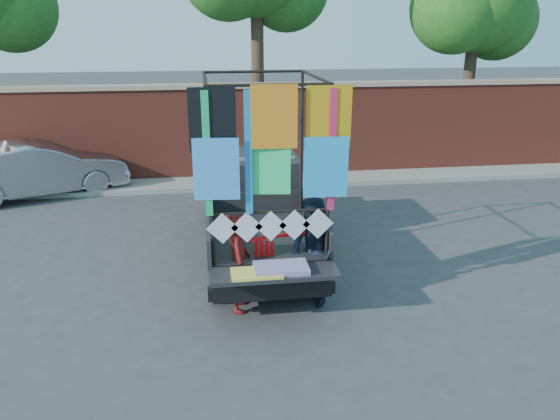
{
  "coord_description": "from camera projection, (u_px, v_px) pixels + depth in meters",
  "views": [
    {
      "loc": [
        -0.68,
        -7.91,
        4.11
      ],
      "look_at": [
        0.43,
        -0.26,
        1.47
      ],
      "focal_mm": 35.0,
      "sensor_mm": 36.0,
      "label": 1
    }
  ],
  "objects": [
    {
      "name": "woman",
      "position": [
        238.0,
        262.0,
        8.07
      ],
      "size": [
        0.39,
        0.58,
        1.56
      ],
      "primitive_type": "imported",
      "rotation": [
        0.0,
        0.0,
        1.54
      ],
      "color": "maroon",
      "rests_on": "ground"
    },
    {
      "name": "tree_right",
      "position": [
        479.0,
        1.0,
        15.91
      ],
      "size": [
        4.2,
        3.3,
        6.62
      ],
      "color": "#38281C",
      "rests_on": "ground"
    },
    {
      "name": "sedan",
      "position": [
        40.0,
        169.0,
        13.61
      ],
      "size": [
        4.38,
        2.91,
        1.36
      ],
      "primitive_type": "imported",
      "rotation": [
        0.0,
        0.0,
        1.96
      ],
      "color": "#A8A9AF",
      "rests_on": "ground"
    },
    {
      "name": "pickup_truck",
      "position": [
        253.0,
        204.0,
        10.41
      ],
      "size": [
        2.14,
        5.37,
        3.38
      ],
      "color": "black",
      "rests_on": "ground"
    },
    {
      "name": "ground",
      "position": [
        252.0,
        292.0,
        8.83
      ],
      "size": [
        90.0,
        90.0,
        0.0
      ],
      "primitive_type": "plane",
      "color": "#38383A",
      "rests_on": "ground"
    },
    {
      "name": "brick_wall",
      "position": [
        227.0,
        131.0,
        14.96
      ],
      "size": [
        30.0,
        0.45,
        2.61
      ],
      "color": "brown",
      "rests_on": "ground"
    },
    {
      "name": "streamer_bundle",
      "position": [
        269.0,
        249.0,
        8.08
      ],
      "size": [
        0.92,
        0.25,
        0.64
      ],
      "color": "red",
      "rests_on": "ground"
    },
    {
      "name": "curb",
      "position": [
        230.0,
        183.0,
        14.71
      ],
      "size": [
        30.0,
        1.2,
        0.12
      ],
      "primitive_type": "cube",
      "color": "gray",
      "rests_on": "ground"
    },
    {
      "name": "man",
      "position": [
        313.0,
        252.0,
        8.24
      ],
      "size": [
        0.94,
        1.02,
        1.69
      ],
      "primitive_type": "imported",
      "rotation": [
        0.0,
        0.0,
        -1.11
      ],
      "color": "#131E30",
      "rests_on": "ground"
    }
  ]
}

